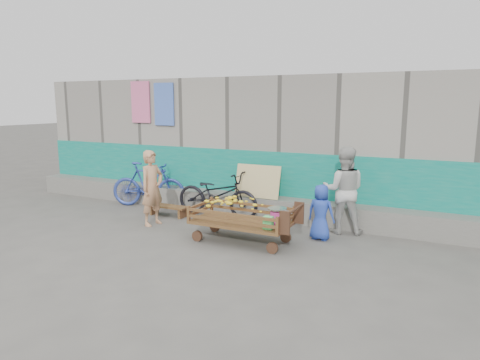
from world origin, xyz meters
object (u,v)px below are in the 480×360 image
at_px(bench, 168,208).
at_px(vendor_man, 152,188).
at_px(child, 321,212).
at_px(bicycle_dark, 217,194).
at_px(woman, 344,190).
at_px(bicycle_blue, 148,184).
at_px(banana_cart, 240,212).

relative_size(bench, vendor_man, 0.62).
bearing_deg(child, bicycle_dark, -6.36).
height_order(bench, woman, woman).
height_order(vendor_man, bicycle_dark, vendor_man).
bearing_deg(bicycle_dark, woman, -89.43).
distance_m(bench, bicycle_blue, 1.13).
relative_size(banana_cart, woman, 1.15).
relative_size(banana_cart, child, 1.87).
height_order(bicycle_dark, bicycle_blue, bicycle_blue).
height_order(child, bicycle_dark, child).
height_order(bench, bicycle_blue, bicycle_blue).
bearing_deg(woman, child, 54.79).
distance_m(banana_cart, woman, 2.05).
bearing_deg(bench, bicycle_blue, 150.02).
xyz_separation_m(bench, bicycle_dark, (1.00, 0.42, 0.33)).
xyz_separation_m(child, bicycle_dark, (-2.43, 0.54, -0.01)).
height_order(bench, bicycle_dark, bicycle_dark).
relative_size(banana_cart, bicycle_blue, 1.07).
relative_size(bench, woman, 0.57).
xyz_separation_m(vendor_man, child, (3.29, 0.56, -0.25)).
height_order(banana_cart, bicycle_dark, bicycle_dark).
bearing_deg(banana_cart, vendor_man, 174.51).
bearing_deg(child, bicycle_blue, -2.42).
relative_size(child, bicycle_dark, 0.53).
bearing_deg(woman, banana_cart, 29.91).
bearing_deg(vendor_man, child, -71.52).
bearing_deg(banana_cart, bench, 157.98).
height_order(banana_cart, bicycle_blue, bicycle_blue).
relative_size(bench, bicycle_blue, 0.53).
bearing_deg(bicycle_dark, vendor_man, 140.92).
distance_m(bench, vendor_man, 0.91).
bearing_deg(banana_cart, bicycle_dark, 132.24).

